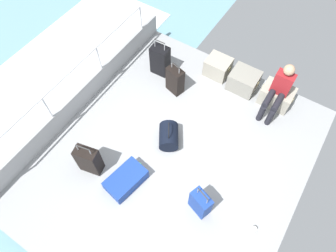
% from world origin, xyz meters
% --- Properties ---
extents(ground_plane, '(4.40, 5.20, 0.06)m').
position_xyz_m(ground_plane, '(0.00, 0.00, -0.03)').
color(ground_plane, '#939699').
extents(gunwale_port, '(0.06, 5.20, 0.45)m').
position_xyz_m(gunwale_port, '(-2.17, 0.00, 0.23)').
color(gunwale_port, '#939699').
rests_on(gunwale_port, ground_plane).
extents(railing_port, '(0.04, 4.20, 1.02)m').
position_xyz_m(railing_port, '(-2.17, 0.00, 0.78)').
color(railing_port, silver).
rests_on(railing_port, ground_plane).
extents(sea_wake, '(12.00, 12.00, 0.01)m').
position_xyz_m(sea_wake, '(-3.60, 0.00, -0.34)').
color(sea_wake, '#6B99A8').
rests_on(sea_wake, ground_plane).
extents(cargo_crate_0, '(0.53, 0.44, 0.40)m').
position_xyz_m(cargo_crate_0, '(-0.30, 2.20, 0.20)').
color(cargo_crate_0, '#9E9989').
rests_on(cargo_crate_0, ground_plane).
extents(cargo_crate_1, '(0.60, 0.49, 0.42)m').
position_xyz_m(cargo_crate_1, '(0.32, 2.14, 0.21)').
color(cargo_crate_1, gray).
rests_on(cargo_crate_1, ground_plane).
extents(cargo_crate_2, '(0.64, 0.45, 0.40)m').
position_xyz_m(cargo_crate_2, '(1.04, 2.15, 0.20)').
color(cargo_crate_2, '#9E9989').
rests_on(cargo_crate_2, ground_plane).
extents(passenger_seated, '(0.34, 0.66, 1.10)m').
position_xyz_m(passenger_seated, '(1.04, 1.97, 0.58)').
color(passenger_seated, maroon).
rests_on(passenger_seated, ground_plane).
extents(suitcase_0, '(0.39, 0.29, 0.74)m').
position_xyz_m(suitcase_0, '(-0.82, 1.32, 0.30)').
color(suitcase_0, black).
rests_on(suitcase_0, ground_plane).
extents(suitcase_1, '(0.43, 0.30, 0.78)m').
position_xyz_m(suitcase_1, '(-1.12, -0.97, 0.31)').
color(suitcase_1, black).
rests_on(suitcase_1, ground_plane).
extents(suitcase_2, '(0.54, 0.77, 0.23)m').
position_xyz_m(suitcase_2, '(-0.44, -0.86, 0.12)').
color(suitcase_2, navy).
rests_on(suitcase_2, ground_plane).
extents(suitcase_3, '(0.39, 0.30, 0.72)m').
position_xyz_m(suitcase_3, '(0.84, -0.57, 0.27)').
color(suitcase_3, navy).
rests_on(suitcase_3, ground_plane).
extents(suitcase_4, '(0.38, 0.27, 0.87)m').
position_xyz_m(suitcase_4, '(-1.36, 1.59, 0.34)').
color(suitcase_4, black).
rests_on(suitcase_4, ground_plane).
extents(duffel_bag, '(0.56, 0.60, 0.51)m').
position_xyz_m(duffel_bag, '(-0.27, 0.23, 0.18)').
color(duffel_bag, black).
rests_on(duffel_bag, ground_plane).
extents(paper_cup, '(0.08, 0.08, 0.10)m').
position_xyz_m(paper_cup, '(1.75, -0.41, 0.05)').
color(paper_cup, white).
rests_on(paper_cup, ground_plane).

